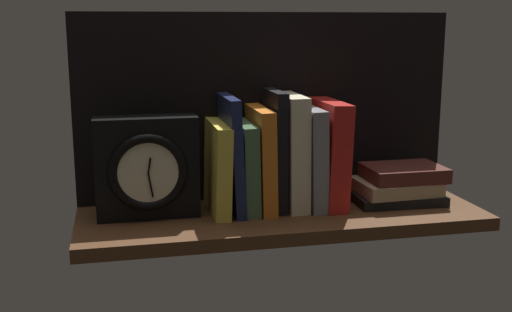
{
  "coord_description": "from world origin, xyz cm",
  "views": [
    {
      "loc": [
        -30.74,
        -113.51,
        36.04
      ],
      "look_at": [
        -4.39,
        3.53,
        10.53
      ],
      "focal_mm": 44.27,
      "sensor_mm": 36.0,
      "label": 1
    }
  ],
  "objects_px": {
    "book_green_romantic": "(245,166)",
    "book_red_requiem": "(328,153)",
    "book_black_skeptic": "(275,150)",
    "framed_clock": "(147,168)",
    "book_cream_twain": "(291,151)",
    "book_stack_side": "(398,185)",
    "book_gray_chess": "(309,157)",
    "book_orange_pandolfini": "(261,159)",
    "book_yellow_seinlanguage": "(218,167)",
    "book_navy_bierce": "(231,154)"
  },
  "relations": [
    {
      "from": "book_orange_pandolfini",
      "to": "book_cream_twain",
      "type": "distance_m",
      "value": 0.06
    },
    {
      "from": "book_gray_chess",
      "to": "framed_clock",
      "type": "relative_size",
      "value": 1.04
    },
    {
      "from": "book_green_romantic",
      "to": "framed_clock",
      "type": "xyz_separation_m",
      "value": [
        -0.19,
        -0.01,
        0.01
      ]
    },
    {
      "from": "book_navy_bierce",
      "to": "framed_clock",
      "type": "relative_size",
      "value": 1.17
    },
    {
      "from": "book_stack_side",
      "to": "book_red_requiem",
      "type": "bearing_deg",
      "value": 172.71
    },
    {
      "from": "book_black_skeptic",
      "to": "book_cream_twain",
      "type": "relative_size",
      "value": 1.04
    },
    {
      "from": "book_yellow_seinlanguage",
      "to": "book_green_romantic",
      "type": "distance_m",
      "value": 0.05
    },
    {
      "from": "book_orange_pandolfini",
      "to": "book_stack_side",
      "type": "height_order",
      "value": "book_orange_pandolfini"
    },
    {
      "from": "book_orange_pandolfini",
      "to": "book_gray_chess",
      "type": "relative_size",
      "value": 1.01
    },
    {
      "from": "book_orange_pandolfini",
      "to": "book_black_skeptic",
      "type": "height_order",
      "value": "book_black_skeptic"
    },
    {
      "from": "book_gray_chess",
      "to": "framed_clock",
      "type": "xyz_separation_m",
      "value": [
        -0.32,
        -0.01,
        -0.0
      ]
    },
    {
      "from": "framed_clock",
      "to": "book_navy_bierce",
      "type": "bearing_deg",
      "value": 4.16
    },
    {
      "from": "book_yellow_seinlanguage",
      "to": "book_navy_bierce",
      "type": "xyz_separation_m",
      "value": [
        0.03,
        0.0,
        0.03
      ]
    },
    {
      "from": "book_gray_chess",
      "to": "book_green_romantic",
      "type": "bearing_deg",
      "value": 180.0
    },
    {
      "from": "book_gray_chess",
      "to": "book_cream_twain",
      "type": "bearing_deg",
      "value": 180.0
    },
    {
      "from": "book_yellow_seinlanguage",
      "to": "book_orange_pandolfini",
      "type": "xyz_separation_m",
      "value": [
        0.09,
        0.0,
        0.01
      ]
    },
    {
      "from": "book_black_skeptic",
      "to": "book_gray_chess",
      "type": "distance_m",
      "value": 0.07
    },
    {
      "from": "book_orange_pandolfini",
      "to": "book_red_requiem",
      "type": "distance_m",
      "value": 0.14
    },
    {
      "from": "book_black_skeptic",
      "to": "framed_clock",
      "type": "xyz_separation_m",
      "value": [
        -0.25,
        -0.01,
        -0.02
      ]
    },
    {
      "from": "book_yellow_seinlanguage",
      "to": "book_navy_bierce",
      "type": "distance_m",
      "value": 0.04
    },
    {
      "from": "book_green_romantic",
      "to": "book_gray_chess",
      "type": "height_order",
      "value": "book_gray_chess"
    },
    {
      "from": "book_red_requiem",
      "to": "book_stack_side",
      "type": "height_order",
      "value": "book_red_requiem"
    },
    {
      "from": "book_orange_pandolfini",
      "to": "book_cream_twain",
      "type": "bearing_deg",
      "value": 0.0
    },
    {
      "from": "book_black_skeptic",
      "to": "book_red_requiem",
      "type": "relative_size",
      "value": 1.11
    },
    {
      "from": "book_gray_chess",
      "to": "book_stack_side",
      "type": "bearing_deg",
      "value": -5.77
    },
    {
      "from": "book_navy_bierce",
      "to": "book_green_romantic",
      "type": "xyz_separation_m",
      "value": [
        0.03,
        0.0,
        -0.03
      ]
    },
    {
      "from": "book_red_requiem",
      "to": "framed_clock",
      "type": "relative_size",
      "value": 1.1
    },
    {
      "from": "book_orange_pandolfini",
      "to": "book_black_skeptic",
      "type": "bearing_deg",
      "value": 0.0
    },
    {
      "from": "book_green_romantic",
      "to": "book_red_requiem",
      "type": "relative_size",
      "value": 0.82
    },
    {
      "from": "book_black_skeptic",
      "to": "book_stack_side",
      "type": "distance_m",
      "value": 0.27
    },
    {
      "from": "book_yellow_seinlanguage",
      "to": "book_red_requiem",
      "type": "relative_size",
      "value": 0.83
    },
    {
      "from": "book_black_skeptic",
      "to": "book_stack_side",
      "type": "relative_size",
      "value": 1.27
    },
    {
      "from": "book_cream_twain",
      "to": "book_red_requiem",
      "type": "bearing_deg",
      "value": 0.0
    },
    {
      "from": "book_navy_bierce",
      "to": "book_red_requiem",
      "type": "bearing_deg",
      "value": 0.0
    },
    {
      "from": "book_cream_twain",
      "to": "framed_clock",
      "type": "height_order",
      "value": "book_cream_twain"
    },
    {
      "from": "framed_clock",
      "to": "book_stack_side",
      "type": "xyz_separation_m",
      "value": [
        0.5,
        -0.01,
        -0.06
      ]
    },
    {
      "from": "book_gray_chess",
      "to": "framed_clock",
      "type": "distance_m",
      "value": 0.32
    },
    {
      "from": "book_gray_chess",
      "to": "book_stack_side",
      "type": "xyz_separation_m",
      "value": [
        0.19,
        -0.02,
        -0.06
      ]
    },
    {
      "from": "book_green_romantic",
      "to": "book_gray_chess",
      "type": "xyz_separation_m",
      "value": [
        0.13,
        0.0,
        0.01
      ]
    },
    {
      "from": "book_black_skeptic",
      "to": "book_red_requiem",
      "type": "distance_m",
      "value": 0.11
    },
    {
      "from": "book_yellow_seinlanguage",
      "to": "book_navy_bierce",
      "type": "relative_size",
      "value": 0.77
    },
    {
      "from": "book_gray_chess",
      "to": "book_yellow_seinlanguage",
      "type": "bearing_deg",
      "value": 180.0
    },
    {
      "from": "book_orange_pandolfini",
      "to": "book_red_requiem",
      "type": "height_order",
      "value": "book_red_requiem"
    },
    {
      "from": "book_orange_pandolfini",
      "to": "book_black_skeptic",
      "type": "xyz_separation_m",
      "value": [
        0.03,
        0.0,
        0.02
      ]
    },
    {
      "from": "book_yellow_seinlanguage",
      "to": "book_cream_twain",
      "type": "xyz_separation_m",
      "value": [
        0.15,
        0.0,
        0.03
      ]
    },
    {
      "from": "book_gray_chess",
      "to": "book_stack_side",
      "type": "distance_m",
      "value": 0.2
    },
    {
      "from": "book_green_romantic",
      "to": "book_gray_chess",
      "type": "relative_size",
      "value": 0.87
    },
    {
      "from": "book_navy_bierce",
      "to": "book_green_romantic",
      "type": "height_order",
      "value": "book_navy_bierce"
    },
    {
      "from": "book_black_skeptic",
      "to": "book_yellow_seinlanguage",
      "type": "bearing_deg",
      "value": 180.0
    },
    {
      "from": "book_gray_chess",
      "to": "book_navy_bierce",
      "type": "bearing_deg",
      "value": 180.0
    }
  ]
}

